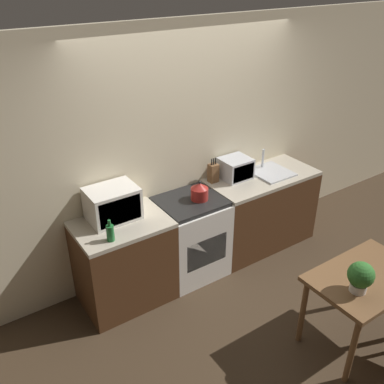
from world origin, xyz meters
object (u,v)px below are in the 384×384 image
object	(u,v)px
microwave	(113,204)
bottle	(110,233)
stove_range	(190,237)
kettle	(200,191)
dining_table	(365,285)
toaster_oven	(236,168)

from	to	relation	value
microwave	bottle	size ratio (longest dim) A/B	2.25
bottle	microwave	bearing A→B (deg)	61.18
stove_range	microwave	distance (m)	1.01
stove_range	kettle	world-z (taller)	kettle
bottle	dining_table	size ratio (longest dim) A/B	0.21
stove_range	microwave	bearing A→B (deg)	171.86
kettle	bottle	world-z (taller)	kettle
kettle	bottle	bearing A→B (deg)	-171.04
bottle	kettle	bearing A→B (deg)	8.96
toaster_oven	dining_table	size ratio (longest dim) A/B	0.33
stove_range	dining_table	size ratio (longest dim) A/B	0.92
microwave	kettle	bearing A→B (deg)	-9.79
bottle	dining_table	bearing A→B (deg)	-40.74
kettle	stove_range	bearing A→B (deg)	156.25
microwave	toaster_oven	size ratio (longest dim) A/B	1.44
stove_range	kettle	bearing A→B (deg)	-23.75
bottle	toaster_oven	distance (m)	1.70
stove_range	dining_table	distance (m)	1.79
kettle	microwave	world-z (taller)	microwave
microwave	bottle	xyz separation A→B (m)	(-0.17, -0.32, -0.08)
stove_range	dining_table	bearing A→B (deg)	-66.99
kettle	dining_table	world-z (taller)	kettle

